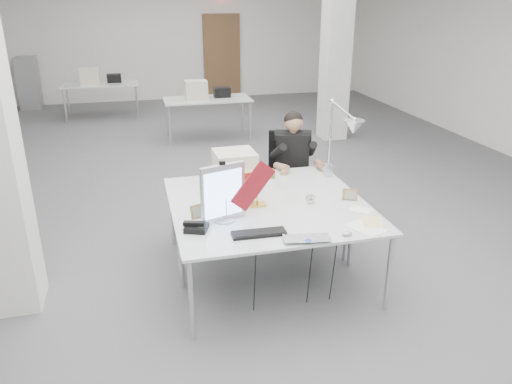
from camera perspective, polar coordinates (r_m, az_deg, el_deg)
The scene contains 23 objects.
room_shell at distance 6.49m, azimuth -3.43°, elevation 13.92°, with size 10.04×14.04×3.24m.
desk_main at distance 4.27m, azimuth 2.98°, elevation -3.69°, with size 1.80×0.90×0.03m, color silver.
desk_second at distance 5.07m, azimuth 0.06°, elevation 0.55°, with size 1.80×0.90×0.03m, color silver.
bg_desk_a at distance 9.46m, azimuth -5.60°, elevation 10.50°, with size 1.60×0.80×0.03m, color silver.
bg_desk_b at distance 11.55m, azimuth -17.37°, elevation 11.68°, with size 1.60×0.80×0.03m, color silver.
filing_cabinet at distance 13.20m, azimuth -24.54°, elevation 11.25°, with size 0.45×0.55×1.20m, color gray.
office_chair at distance 5.96m, azimuth 3.99°, elevation 1.24°, with size 0.48×0.48×0.99m, color black, non-canonical shape.
seated_person at distance 5.79m, azimuth 4.25°, elevation 4.85°, with size 0.49×0.61×0.91m, color black, non-canonical shape.
monitor at distance 4.23m, azimuth -3.80°, elevation -0.10°, with size 0.41×0.04×0.50m, color silver.
pennant at distance 4.22m, azimuth -0.34°, elevation 0.67°, with size 0.43×0.01×0.18m, color maroon.
keyboard at distance 4.06m, azimuth 0.34°, elevation -4.74°, with size 0.45×0.15×0.02m, color black.
laptop at distance 3.93m, azimuth 6.00°, elevation -5.74°, with size 0.38×0.24×0.03m, color #A2A2A6.
mouse at distance 4.11m, azimuth 10.35°, elevation -4.69°, with size 0.09×0.06×0.04m, color silver.
bankers_lamp at distance 4.54m, azimuth 0.13°, elevation 0.62°, with size 0.33×0.13×0.37m, color gold, non-canonical shape.
desk_phone at distance 4.15m, azimuth -6.83°, elevation -4.10°, with size 0.18×0.16×0.05m, color black.
picture_frame_left at distance 4.37m, azimuth -6.54°, elevation -2.16°, with size 0.15×0.01×0.12m, color #A28246.
picture_frame_right at distance 4.79m, azimuth 10.68°, elevation -0.28°, with size 0.14×0.01×0.11m, color #AB7249.
desk_clock at distance 4.66m, azimuth 6.22°, elevation -0.73°, with size 0.09×0.09×0.03m, color #BAB9BE.
paper_stack_a at distance 4.27m, azimuth 12.44°, elevation -4.04°, with size 0.21×0.30×0.01m, color white.
paper_stack_b at distance 4.39m, azimuth 13.12°, elevation -3.35°, with size 0.17×0.23×0.01m, color #DCD283.
paper_stack_c at distance 4.61m, azimuth 11.87°, elevation -1.99°, with size 0.19×0.13×0.01m, color white.
beige_monitor at distance 4.98m, azimuth -2.45°, elevation 2.59°, with size 0.40×0.37×0.37m, color beige.
architect_lamp at distance 5.05m, azimuth 9.58°, elevation 6.31°, with size 0.27×0.78×1.00m, color silver, non-canonical shape.
Camera 1 is at (-1.14, -6.19, 2.58)m, focal length 35.00 mm.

